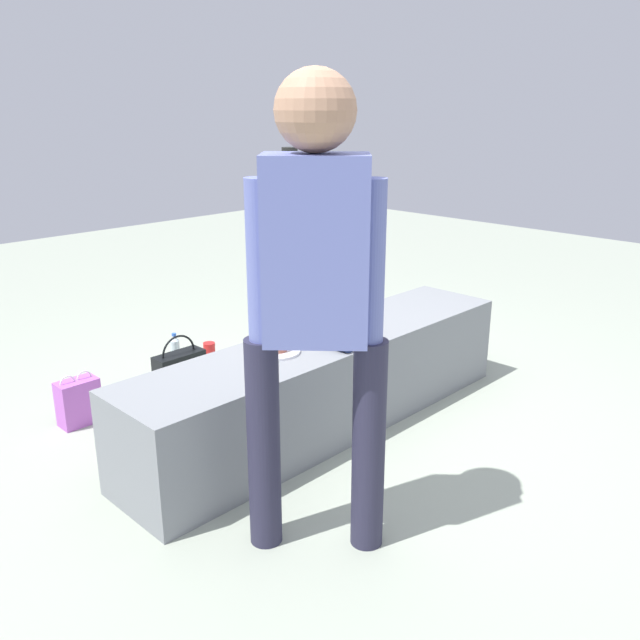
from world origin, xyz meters
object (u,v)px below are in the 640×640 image
object	(u,v)px
cake_plate	(277,348)
party_cup_red	(209,351)
water_bottle_near_gift	(175,351)
child_seated	(326,298)
gift_bag	(79,402)
water_bottle_far_side	(275,363)
handbag_black_leather	(180,368)
adult_standing	(316,281)

from	to	relation	value
cake_plate	party_cup_red	distance (m)	1.32
cake_plate	water_bottle_near_gift	size ratio (longest dim) A/B	1.02
child_seated	gift_bag	size ratio (longest dim) A/B	1.72
child_seated	water_bottle_far_side	distance (m)	0.93
child_seated	party_cup_red	xyz separation A→B (m)	(0.15, 1.20, -0.64)
child_seated	handbag_black_leather	xyz separation A→B (m)	(-0.22, 0.98, -0.59)
party_cup_red	handbag_black_leather	bearing A→B (deg)	-149.86
child_seated	water_bottle_near_gift	bearing A→B (deg)	93.00
gift_bag	party_cup_red	xyz separation A→B (m)	(1.01, 0.26, -0.06)
water_bottle_near_gift	adult_standing	bearing A→B (deg)	-108.39
cake_plate	party_cup_red	xyz separation A→B (m)	(0.44, 1.16, -0.45)
gift_bag	water_bottle_near_gift	size ratio (longest dim) A/B	1.28
child_seated	water_bottle_near_gift	size ratio (longest dim) A/B	2.21
gift_bag	water_bottle_far_side	xyz separation A→B (m)	(1.11, -0.27, -0.02)
adult_standing	water_bottle_near_gift	xyz separation A→B (m)	(0.63, 1.88, -0.92)
gift_bag	handbag_black_leather	size ratio (longest dim) A/B	0.90
party_cup_red	water_bottle_near_gift	bearing A→B (deg)	164.26
child_seated	water_bottle_near_gift	distance (m)	1.39
gift_bag	water_bottle_near_gift	bearing A→B (deg)	21.78
adult_standing	child_seated	bearing A→B (deg)	41.98
adult_standing	water_bottle_far_side	bearing A→B (deg)	53.90
handbag_black_leather	gift_bag	bearing A→B (deg)	-176.16
water_bottle_far_side	party_cup_red	distance (m)	0.54
gift_bag	water_bottle_far_side	size ratio (longest dim) A/B	1.29
water_bottle_near_gift	water_bottle_far_side	size ratio (longest dim) A/B	1.01
cake_plate	water_bottle_far_side	bearing A→B (deg)	49.52
water_bottle_near_gift	handbag_black_leather	size ratio (longest dim) A/B	0.70
party_cup_red	gift_bag	bearing A→B (deg)	-165.78
gift_bag	handbag_black_leather	bearing A→B (deg)	3.84
child_seated	adult_standing	xyz separation A→B (m)	(-0.69, -0.62, 0.33)
water_bottle_near_gift	child_seated	bearing A→B (deg)	-87.00
water_bottle_far_side	adult_standing	bearing A→B (deg)	-126.10
adult_standing	water_bottle_far_side	size ratio (longest dim) A/B	7.77
adult_standing	handbag_black_leather	distance (m)	1.91
party_cup_red	handbag_black_leather	distance (m)	0.43
gift_bag	water_bottle_near_gift	xyz separation A→B (m)	(0.80, 0.32, -0.02)
adult_standing	water_bottle_near_gift	world-z (taller)	adult_standing
gift_bag	water_bottle_far_side	bearing A→B (deg)	-13.91
cake_plate	handbag_black_leather	bearing A→B (deg)	85.46
handbag_black_leather	child_seated	bearing A→B (deg)	-77.58
gift_bag	water_bottle_near_gift	world-z (taller)	gift_bag
cake_plate	adult_standing	bearing A→B (deg)	-121.35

